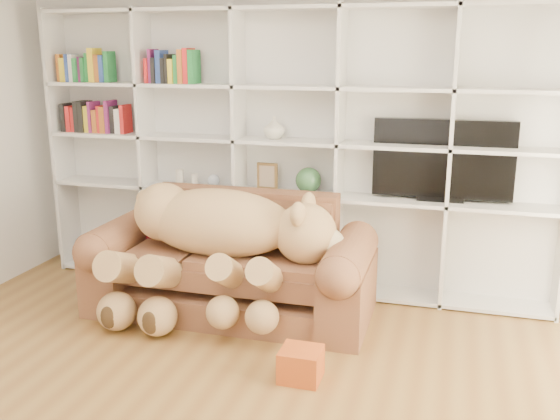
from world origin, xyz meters
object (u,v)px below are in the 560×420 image
(sofa, at_px, (232,269))
(teddy_bear, at_px, (216,238))
(gift_box, at_px, (301,364))
(tv, at_px, (443,161))

(sofa, distance_m, teddy_bear, 0.37)
(teddy_bear, distance_m, gift_box, 1.25)
(sofa, xyz_separation_m, gift_box, (0.80, -0.91, -0.25))
(sofa, distance_m, gift_box, 1.23)
(sofa, height_order, tv, tv)
(gift_box, distance_m, tv, 2.07)
(teddy_bear, bearing_deg, tv, 30.03)
(teddy_bear, relative_size, gift_box, 6.82)
(sofa, xyz_separation_m, teddy_bear, (-0.06, -0.19, 0.31))
(teddy_bear, height_order, tv, tv)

